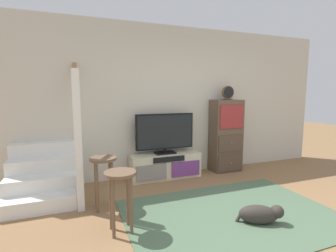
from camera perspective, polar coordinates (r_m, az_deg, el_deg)
ground_plane at (r=2.96m, az=21.69°, el=-23.45°), size 20.00×20.00×0.00m
back_wall at (r=4.66m, az=1.76°, el=5.61°), size 6.40×0.12×2.70m
area_rug at (r=3.37m, az=14.45°, el=-19.08°), size 2.60×1.80×0.01m
media_console at (r=4.49m, az=-0.58°, el=-9.12°), size 1.26×0.38×0.44m
television at (r=4.38m, az=-0.69°, el=-1.50°), size 1.06×0.22×0.71m
side_cabinet at (r=4.95m, az=13.16°, el=-2.18°), size 0.58×0.38×1.38m
desk_clock at (r=4.87m, az=13.61°, el=7.40°), size 0.24×0.08×0.26m
staircase at (r=4.24m, az=-26.41°, el=-8.80°), size 1.00×1.36×2.20m
bar_stool_near at (r=2.77m, az=-10.89°, el=-13.61°), size 0.34×0.34×0.68m
bar_stool_far at (r=3.36m, az=-14.62°, el=-9.87°), size 0.34×0.34×0.69m
dog at (r=3.22m, az=20.53°, el=-18.42°), size 0.50×0.38×0.23m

